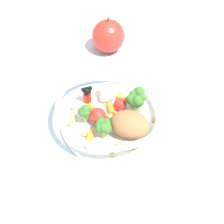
{
  "coord_description": "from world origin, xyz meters",
  "views": [
    {
      "loc": [
        0.32,
        -0.26,
        0.49
      ],
      "look_at": [
        0.01,
        -0.01,
        0.03
      ],
      "focal_mm": 52.85,
      "sensor_mm": 36.0,
      "label": 1
    }
  ],
  "objects": [
    {
      "name": "ground_plane",
      "position": [
        0.0,
        0.0,
        0.0
      ],
      "size": [
        2.4,
        2.4,
        0.0
      ],
      "primitive_type": "plane",
      "color": "silver"
    },
    {
      "name": "folded_napkin",
      "position": [
        0.12,
        -0.19,
        0.0
      ],
      "size": [
        0.16,
        0.15,
        0.01
      ],
      "primitive_type": "cube",
      "rotation": [
        0.0,
        0.0,
        -0.42
      ],
      "color": "silver",
      "rests_on": "ground_plane"
    },
    {
      "name": "food_container",
      "position": [
        0.01,
        -0.01,
        0.03
      ],
      "size": [
        0.2,
        0.2,
        0.06
      ],
      "color": "white",
      "rests_on": "ground_plane"
    },
    {
      "name": "loose_apple",
      "position": [
        -0.17,
        0.12,
        0.04
      ],
      "size": [
        0.08,
        0.08,
        0.09
      ],
      "color": "red",
      "rests_on": "ground_plane"
    }
  ]
}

